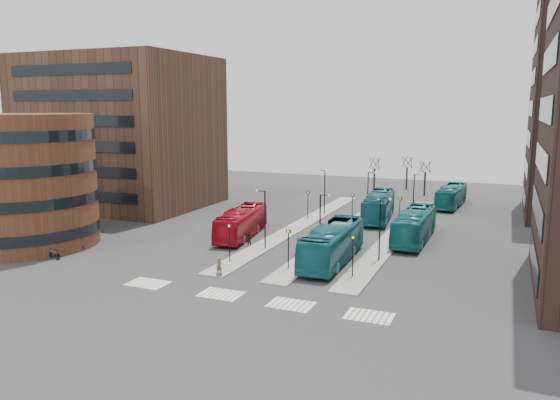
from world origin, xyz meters
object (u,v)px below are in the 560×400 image
at_px(suitcase, 219,275).
at_px(teal_bus_c, 414,226).
at_px(commuter_b, 320,255).
at_px(bicycle_far, 77,247).
at_px(teal_bus_d, 451,196).
at_px(commuter_c, 299,246).
at_px(commuter_a, 249,240).
at_px(bicycle_mid, 53,254).
at_px(teal_bus_a, 332,244).
at_px(red_bus, 241,223).
at_px(bicycle_near, 53,255).
at_px(teal_bus_b, 379,206).
at_px(traveller, 219,266).

distance_m(suitcase, teal_bus_c, 24.10).
xyz_separation_m(commuter_b, bicycle_far, (-24.50, -5.43, -0.42)).
bearing_deg(teal_bus_d, commuter_c, -104.22).
xyz_separation_m(teal_bus_d, bicycle_far, (-33.11, -41.25, -1.21)).
bearing_deg(teal_bus_c, suitcase, -123.73).
height_order(teal_bus_c, commuter_c, teal_bus_c).
distance_m(commuter_a, bicycle_mid, 19.48).
bearing_deg(teal_bus_a, bicycle_mid, -161.11).
height_order(red_bus, bicycle_near, red_bus).
relative_size(teal_bus_a, teal_bus_b, 1.02).
distance_m(teal_bus_a, teal_bus_b, 21.49).
bearing_deg(teal_bus_a, commuter_c, 159.89).
bearing_deg(commuter_a, bicycle_mid, 19.31).
bearing_deg(bicycle_far, suitcase, -116.52).
distance_m(teal_bus_c, bicycle_far, 36.09).
xyz_separation_m(teal_bus_d, bicycle_mid, (-33.11, -44.46, -1.10)).
xyz_separation_m(suitcase, traveller, (-0.41, 0.76, 0.51)).
bearing_deg(teal_bus_b, teal_bus_d, 53.62).
xyz_separation_m(suitcase, teal_bus_a, (7.69, 8.37, 1.58)).
distance_m(teal_bus_c, bicycle_mid, 37.77).
bearing_deg(teal_bus_b, red_bus, -134.43).
bearing_deg(commuter_b, bicycle_far, 83.96).
distance_m(red_bus, bicycle_far, 17.73).
bearing_deg(commuter_b, commuter_a, 52.45).
bearing_deg(teal_bus_d, teal_bus_a, -97.63).
xyz_separation_m(teal_bus_b, teal_bus_d, (7.90, 13.51, -0.19)).
xyz_separation_m(teal_bus_b, commuter_c, (-3.59, -20.17, -0.93)).
bearing_deg(bicycle_mid, red_bus, -32.87).
distance_m(teal_bus_b, commuter_a, 21.54).
relative_size(bicycle_mid, bicycle_far, 1.12).
xyz_separation_m(traveller, bicycle_far, (-17.41, 1.37, -0.36)).
bearing_deg(red_bus, teal_bus_d, 46.60).
relative_size(commuter_b, bicycle_mid, 0.96).
bearing_deg(commuter_b, traveller, 115.25).
xyz_separation_m(suitcase, red_bus, (-4.95, 14.26, 1.41)).
bearing_deg(teal_bus_a, bicycle_far, -167.69).
relative_size(teal_bus_a, commuter_a, 8.79).
height_order(suitcase, commuter_a, commuter_a).
relative_size(suitcase, bicycle_near, 0.29).
bearing_deg(bicycle_mid, suitcase, -79.41).
distance_m(suitcase, commuter_c, 10.43).
bearing_deg(commuter_a, traveller, 82.94).
xyz_separation_m(commuter_b, bicycle_near, (-24.50, -8.70, -0.37)).
relative_size(teal_bus_b, teal_bus_c, 1.02).
bearing_deg(teal_bus_c, red_bus, -162.57).
distance_m(suitcase, teal_bus_d, 46.01).
bearing_deg(bicycle_near, commuter_b, -77.88).
bearing_deg(bicycle_far, bicycle_mid, 160.28).
bearing_deg(bicycle_mid, teal_bus_a, -62.55).
height_order(teal_bus_b, traveller, teal_bus_b).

